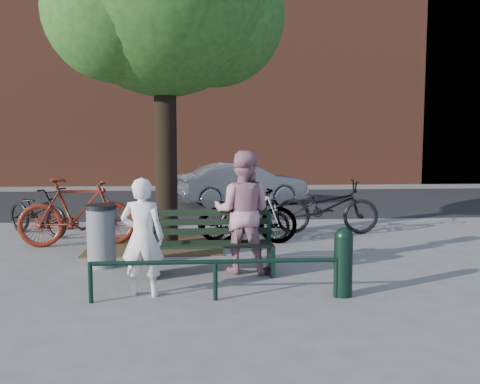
{
  "coord_description": "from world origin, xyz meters",
  "views": [
    {
      "loc": [
        -0.16,
        -7.58,
        2.0
      ],
      "look_at": [
        0.46,
        1.0,
        1.1
      ],
      "focal_mm": 40.0,
      "sensor_mm": 36.0,
      "label": 1
    }
  ],
  "objects": [
    {
      "name": "person_right",
      "position": [
        0.44,
        0.15,
        0.9
      ],
      "size": [
        1.01,
        0.87,
        1.79
      ],
      "primitive_type": "imported",
      "rotation": [
        0.0,
        0.0,
        2.89
      ],
      "color": "#BA808C",
      "rests_on": "ground"
    },
    {
      "name": "park_bench",
      "position": [
        -0.0,
        0.08,
        0.48
      ],
      "size": [
        1.74,
        0.54,
        0.97
      ],
      "color": "black",
      "rests_on": "ground"
    },
    {
      "name": "bicycle_a",
      "position": [
        -3.48,
        3.41,
        0.49
      ],
      "size": [
        1.86,
        1.68,
        0.98
      ],
      "primitive_type": "imported",
      "rotation": [
        0.0,
        0.0,
        0.89
      ],
      "color": "black",
      "rests_on": "ground"
    },
    {
      "name": "bicycle_d",
      "position": [
        0.72,
        2.2,
        0.54
      ],
      "size": [
        1.82,
        0.59,
        1.08
      ],
      "primitive_type": "imported",
      "rotation": [
        0.0,
        0.0,
        1.53
      ],
      "color": "gray",
      "rests_on": "ground"
    },
    {
      "name": "bicycle_b",
      "position": [
        -2.41,
        2.2,
        0.62
      ],
      "size": [
        2.13,
        0.83,
        1.25
      ],
      "primitive_type": "imported",
      "rotation": [
        0.0,
        0.0,
        1.69
      ],
      "color": "#631B0E",
      "rests_on": "ground"
    },
    {
      "name": "townhouse_row",
      "position": [
        0.17,
        16.0,
        6.25
      ],
      "size": [
        45.0,
        4.0,
        14.0
      ],
      "color": "brown",
      "rests_on": "ground"
    },
    {
      "name": "bicycle_e",
      "position": [
        2.4,
        3.15,
        0.56
      ],
      "size": [
        2.17,
        0.91,
        1.11
      ],
      "primitive_type": "imported",
      "rotation": [
        0.0,
        0.0,
        1.49
      ],
      "color": "black",
      "rests_on": "ground"
    },
    {
      "name": "dirt_pit",
      "position": [
        -1.0,
        2.2,
        0.01
      ],
      "size": [
        2.4,
        2.0,
        0.02
      ],
      "primitive_type": "cube",
      "color": "brown",
      "rests_on": "ground"
    },
    {
      "name": "guard_railing",
      "position": [
        0.0,
        -1.2,
        0.4
      ],
      "size": [
        3.06,
        0.06,
        0.51
      ],
      "color": "black",
      "rests_on": "ground"
    },
    {
      "name": "parked_car",
      "position": [
        1.04,
        7.9,
        0.61
      ],
      "size": [
        3.91,
        2.12,
        1.22
      ],
      "primitive_type": "imported",
      "rotation": [
        0.0,
        0.0,
        1.8
      ],
      "color": "slate",
      "rests_on": "ground"
    },
    {
      "name": "road",
      "position": [
        0.0,
        8.5,
        0.01
      ],
      "size": [
        40.0,
        7.0,
        0.01
      ],
      "primitive_type": "cube",
      "color": "black",
      "rests_on": "ground"
    },
    {
      "name": "person_left",
      "position": [
        -0.9,
        -0.95,
        0.75
      ],
      "size": [
        0.59,
        0.43,
        1.49
      ],
      "primitive_type": "imported",
      "rotation": [
        0.0,
        0.0,
        3.0
      ],
      "color": "white",
      "rests_on": "ground"
    },
    {
      "name": "ground",
      "position": [
        0.0,
        0.0,
        0.0
      ],
      "size": [
        90.0,
        90.0,
        0.0
      ],
      "primitive_type": "plane",
      "color": "gray",
      "rests_on": "ground"
    },
    {
      "name": "bollard",
      "position": [
        1.6,
        -1.15,
        0.47
      ],
      "size": [
        0.23,
        0.23,
        0.87
      ],
      "color": "black",
      "rests_on": "ground"
    },
    {
      "name": "bicycle_c",
      "position": [
        0.63,
        2.48,
        0.47
      ],
      "size": [
        1.88,
        1.02,
        0.94
      ],
      "primitive_type": "imported",
      "rotation": [
        0.0,
        0.0,
        1.33
      ],
      "color": "black",
      "rests_on": "ground"
    },
    {
      "name": "litter_bin",
      "position": [
        -1.7,
        0.6,
        0.49
      ],
      "size": [
        0.47,
        0.47,
        0.96
      ],
      "color": "gray",
      "rests_on": "ground"
    }
  ]
}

